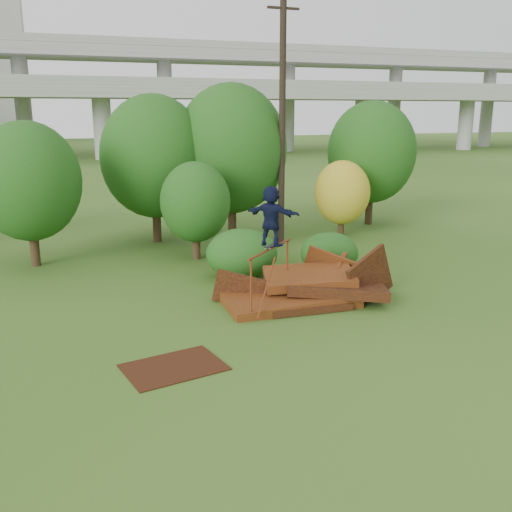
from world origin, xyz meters
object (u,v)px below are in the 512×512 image
object	(u,v)px
utility_pole	(282,119)
scrap_pile	(306,290)
flat_plate	(174,367)
skater	(271,216)

from	to	relation	value
utility_pole	scrap_pile	bearing A→B (deg)	-106.42
scrap_pile	flat_plate	world-z (taller)	scrap_pile
flat_plate	utility_pole	distance (m)	14.29
scrap_pile	skater	distance (m)	2.74
scrap_pile	utility_pole	world-z (taller)	utility_pole
skater	flat_plate	xyz separation A→B (m)	(-3.66, -3.25, -2.79)
flat_plate	scrap_pile	bearing A→B (deg)	34.58
skater	utility_pole	size ratio (longest dim) A/B	0.17
skater	utility_pole	bearing A→B (deg)	-68.79
scrap_pile	utility_pole	distance (m)	9.52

